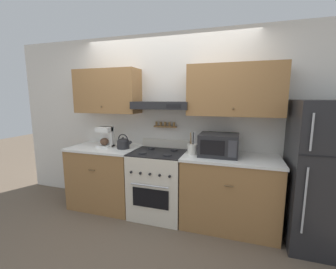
{
  "coord_description": "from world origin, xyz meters",
  "views": [
    {
      "loc": [
        1.04,
        -2.49,
        1.65
      ],
      "look_at": [
        0.15,
        0.27,
        1.17
      ],
      "focal_mm": 24.0,
      "sensor_mm": 36.0,
      "label": 1
    }
  ],
  "objects": [
    {
      "name": "ground_plane",
      "position": [
        0.0,
        0.0,
        0.0
      ],
      "size": [
        16.0,
        16.0,
        0.0
      ],
      "primitive_type": "plane",
      "color": "brown"
    },
    {
      "name": "wall_back",
      "position": [
        0.04,
        0.62,
        1.42
      ],
      "size": [
        5.2,
        0.46,
        2.55
      ],
      "color": "silver",
      "rests_on": "ground_plane"
    },
    {
      "name": "counter_left",
      "position": [
        -0.87,
        0.33,
        0.46
      ],
      "size": [
        1.01,
        0.66,
        0.92
      ],
      "color": "olive",
      "rests_on": "ground_plane"
    },
    {
      "name": "counter_right",
      "position": [
        0.96,
        0.33,
        0.46
      ],
      "size": [
        1.19,
        0.66,
        0.92
      ],
      "color": "olive",
      "rests_on": "ground_plane"
    },
    {
      "name": "stove_range",
      "position": [
        0.0,
        0.33,
        0.46
      ],
      "size": [
        0.72,
        0.67,
        1.03
      ],
      "color": "beige",
      "rests_on": "ground_plane"
    },
    {
      "name": "refrigerator",
      "position": [
        1.97,
        0.27,
        0.81
      ],
      "size": [
        0.75,
        0.77,
        1.63
      ],
      "color": "#232326",
      "rests_on": "ground_plane"
    },
    {
      "name": "tea_kettle",
      "position": [
        -0.54,
        0.33,
        1.0
      ],
      "size": [
        0.23,
        0.18,
        0.21
      ],
      "color": "#232326",
      "rests_on": "counter_left"
    },
    {
      "name": "coffee_maker",
      "position": [
        -0.85,
        0.36,
        1.07
      ],
      "size": [
        0.2,
        0.21,
        0.3
      ],
      "color": "white",
      "rests_on": "counter_left"
    },
    {
      "name": "microwave",
      "position": [
        0.8,
        0.35,
        1.06
      ],
      "size": [
        0.48,
        0.4,
        0.28
      ],
      "color": "#232326",
      "rests_on": "counter_right"
    },
    {
      "name": "utensil_crock",
      "position": [
        0.47,
        0.33,
        0.99
      ],
      "size": [
        0.13,
        0.13,
        0.28
      ],
      "color": "silver",
      "rests_on": "counter_right"
    }
  ]
}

